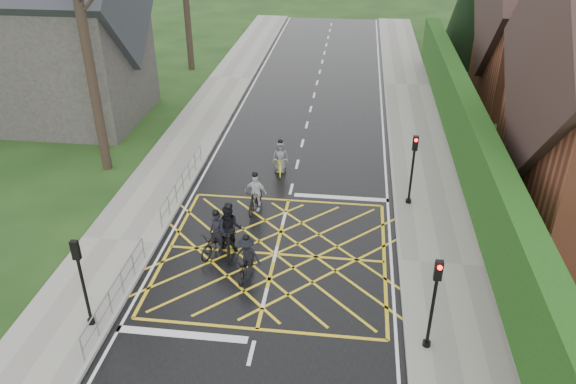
% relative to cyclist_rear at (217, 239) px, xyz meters
% --- Properties ---
extents(ground, '(120.00, 120.00, 0.00)m').
position_rel_cyclist_rear_xyz_m(ground, '(2.16, 0.11, -0.58)').
color(ground, black).
rests_on(ground, ground).
extents(road, '(9.00, 80.00, 0.01)m').
position_rel_cyclist_rear_xyz_m(road, '(2.16, 0.11, -0.58)').
color(road, black).
rests_on(road, ground).
extents(sidewalk_right, '(3.00, 80.00, 0.15)m').
position_rel_cyclist_rear_xyz_m(sidewalk_right, '(8.16, 0.11, -0.51)').
color(sidewalk_right, gray).
rests_on(sidewalk_right, ground).
extents(sidewalk_left, '(3.00, 80.00, 0.15)m').
position_rel_cyclist_rear_xyz_m(sidewalk_left, '(-3.84, 0.11, -0.51)').
color(sidewalk_left, gray).
rests_on(sidewalk_left, ground).
extents(stone_wall, '(0.50, 38.00, 0.70)m').
position_rel_cyclist_rear_xyz_m(stone_wall, '(9.91, 6.11, -0.23)').
color(stone_wall, slate).
rests_on(stone_wall, ground).
extents(hedge, '(0.90, 38.00, 2.80)m').
position_rel_cyclist_rear_xyz_m(hedge, '(9.91, 6.11, 1.52)').
color(hedge, '#10380F').
rests_on(hedge, stone_wall).
extents(house_far, '(9.80, 8.80, 10.30)m').
position_rel_cyclist_rear_xyz_m(house_far, '(16.91, 18.11, 3.78)').
color(house_far, brown).
rests_on(house_far, ground).
extents(church, '(8.80, 7.80, 11.00)m').
position_rel_cyclist_rear_xyz_m(church, '(-11.38, 12.11, 4.34)').
color(church, '#2D2B28').
rests_on(church, ground).
extents(railing_south, '(0.05, 5.04, 1.03)m').
position_rel_cyclist_rear_xyz_m(railing_south, '(-2.49, -3.39, 0.20)').
color(railing_south, slate).
rests_on(railing_south, ground).
extents(railing_north, '(0.05, 6.04, 1.03)m').
position_rel_cyclist_rear_xyz_m(railing_north, '(-2.49, 4.11, 0.20)').
color(railing_north, slate).
rests_on(railing_north, ground).
extents(traffic_light_ne, '(0.24, 0.31, 3.21)m').
position_rel_cyclist_rear_xyz_m(traffic_light_ne, '(7.26, 4.31, 1.08)').
color(traffic_light_ne, black).
rests_on(traffic_light_ne, ground).
extents(traffic_light_se, '(0.24, 0.31, 3.21)m').
position_rel_cyclist_rear_xyz_m(traffic_light_se, '(7.26, -4.09, 1.08)').
color(traffic_light_se, black).
rests_on(traffic_light_se, ground).
extents(traffic_light_sw, '(0.24, 0.31, 3.21)m').
position_rel_cyclist_rear_xyz_m(traffic_light_sw, '(-2.94, -4.38, 1.08)').
color(traffic_light_sw, black).
rests_on(traffic_light_sw, ground).
extents(cyclist_rear, '(1.33, 1.95, 1.80)m').
position_rel_cyclist_rear_xyz_m(cyclist_rear, '(0.00, 0.00, 0.00)').
color(cyclist_rear, black).
rests_on(cyclist_rear, ground).
extents(cyclist_back, '(1.03, 2.16, 2.10)m').
position_rel_cyclist_rear_xyz_m(cyclist_back, '(0.48, 0.05, 0.21)').
color(cyclist_back, black).
rests_on(cyclist_back, ground).
extents(cyclist_mid, '(1.03, 1.75, 1.65)m').
position_rel_cyclist_rear_xyz_m(cyclist_mid, '(1.34, -1.22, 0.02)').
color(cyclist_mid, black).
rests_on(cyclist_mid, ground).
extents(cyclist_front, '(0.99, 1.81, 1.76)m').
position_rel_cyclist_rear_xyz_m(cyclist_front, '(0.89, 3.15, 0.07)').
color(cyclist_front, black).
rests_on(cyclist_front, ground).
extents(cyclist_lead, '(0.84, 1.76, 1.65)m').
position_rel_cyclist_rear_xyz_m(cyclist_lead, '(1.44, 6.76, -0.01)').
color(cyclist_lead, yellow).
rests_on(cyclist_lead, ground).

